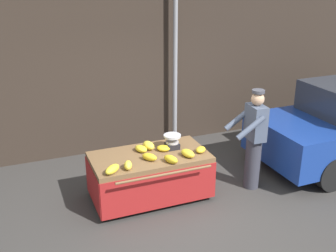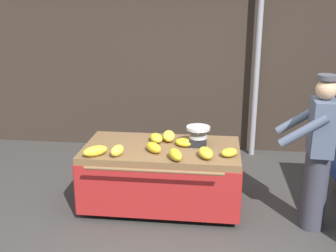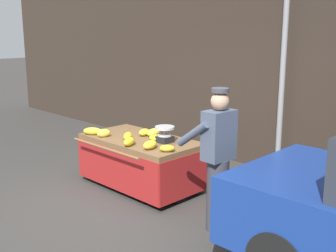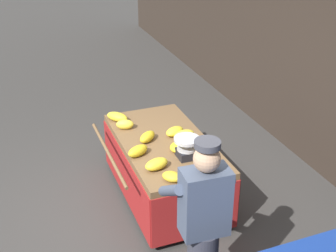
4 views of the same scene
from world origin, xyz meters
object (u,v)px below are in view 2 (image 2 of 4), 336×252
Objects in this scene: banana_bunch_1 at (117,151)px; banana_bunch_7 at (184,142)px; banana_cart at (162,163)px; banana_bunch_3 at (175,155)px; banana_bunch_6 at (154,148)px; street_pole at (258,56)px; weighing_scale at (198,136)px; banana_bunch_5 at (229,152)px; banana_bunch_0 at (95,151)px; banana_bunch_8 at (169,136)px; vendor_person at (317,154)px; banana_bunch_2 at (156,138)px; banana_bunch_4 at (206,153)px.

banana_bunch_1 is 0.98× the size of banana_bunch_7.
banana_bunch_3 is (0.20, -0.38, 0.27)m from banana_cart.
banana_bunch_6 is (0.38, 0.15, -0.00)m from banana_bunch_1.
street_pole is 12.47× the size of banana_bunch_3.
weighing_scale is 0.53m from banana_bunch_3.
weighing_scale is (-0.80, -1.79, -0.71)m from street_pole.
banana_bunch_5 is at bearing -101.78° from street_pole.
banana_bunch_8 is at bearing 37.89° from banana_bunch_0.
banana_bunch_0 is at bearing -130.33° from street_pole.
banana_bunch_3 is 0.62m from banana_bunch_8.
vendor_person reaches higher than banana_bunch_3.
weighing_scale is 0.98× the size of banana_bunch_0.
banana_bunch_0 is 0.90m from banana_bunch_3.
banana_bunch_0 is at bearing -157.28° from weighing_scale.
street_pole is at bearing 78.22° from banana_bunch_5.
street_pole is at bearing 57.07° from banana_cart.
weighing_scale is 1.21m from banana_bunch_0.
banana_bunch_5 is at bearing -30.77° from banana_bunch_8.
banana_bunch_2 is 0.16m from banana_bunch_8.
banana_bunch_4 is 1.30× the size of banana_bunch_5.
street_pole is 2.28m from banana_bunch_5.
weighing_scale reaches higher than banana_bunch_5.
banana_bunch_4 is at bearing 3.20° from banana_bunch_1.
banana_bunch_1 is 0.98m from banana_bunch_4.
vendor_person is at bearing -17.28° from weighing_scale.
banana_bunch_3 reaches higher than banana_cart.
vendor_person is at bearing -14.00° from banana_bunch_7.
street_pole is at bearing 49.67° from banana_bunch_0.
banana_bunch_5 is 0.59m from banana_bunch_7.
banana_bunch_3 is 0.33m from banana_bunch_6.
weighing_scale is at bearing 105.14° from banana_bunch_4.
banana_bunch_1 is 0.84× the size of banana_bunch_6.
banana_bunch_0 reaches higher than banana_bunch_6.
banana_bunch_1 is at bearing -174.16° from banana_bunch_5.
banana_bunch_0 is at bearing 179.15° from banana_bunch_3.
banana_bunch_5 is 0.93m from vendor_person.
banana_cart is 0.35m from banana_bunch_8.
street_pole is 2.47m from banana_cart.
banana_bunch_1 is 2.15m from vendor_person.
street_pole is at bearing 58.11° from banana_bunch_6.
weighing_scale is at bearing 12.79° from banana_bunch_7.
banana_cart is 0.83m from banana_bunch_0.
vendor_person is (1.28, -0.40, -0.01)m from weighing_scale.
banana_bunch_8 is (-0.14, 0.60, 0.00)m from banana_bunch_3.
street_pole is 2.88m from banana_bunch_1.
banana_bunch_1 is 1.24m from banana_bunch_5.
banana_bunch_0 is 1.19× the size of banana_bunch_2.
banana_cart is at bearing 170.03° from vendor_person.
banana_bunch_7 is at bearing 29.41° from banana_bunch_1.
banana_bunch_1 is (-0.87, -0.44, -0.06)m from weighing_scale.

